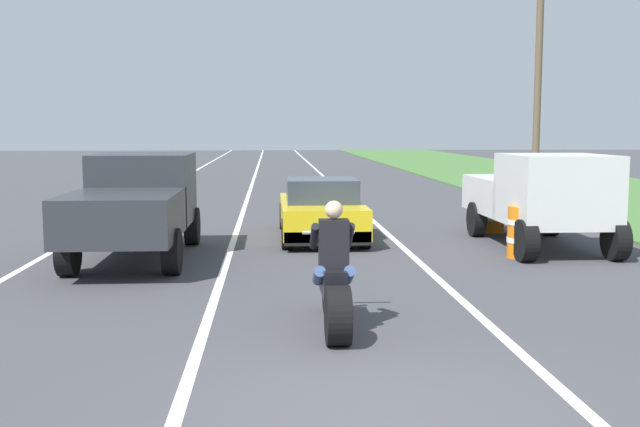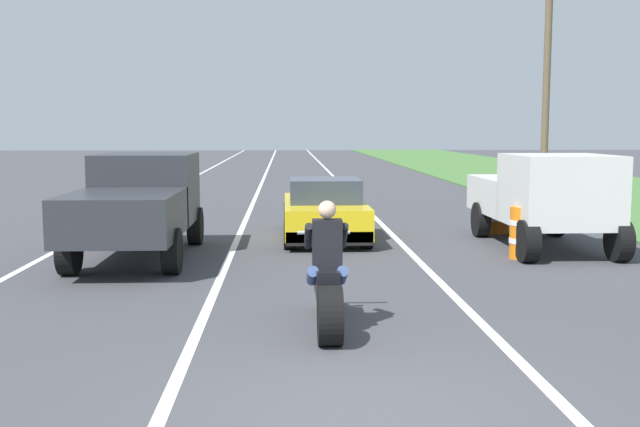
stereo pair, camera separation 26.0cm
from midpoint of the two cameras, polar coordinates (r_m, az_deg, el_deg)
ground_plane at (r=6.76m, az=3.68°, el=-15.12°), size 160.00×160.00×0.00m
lane_stripe_left_solid at (r=26.74m, az=-13.61°, el=0.99°), size 0.14×120.00×0.01m
lane_stripe_right_solid at (r=26.48m, az=1.94°, el=1.11°), size 0.14×120.00×0.01m
lane_stripe_centre_dashed at (r=26.36m, az=-5.87°, el=1.06°), size 0.14×120.00×0.01m
grass_verge_right at (r=29.27m, az=22.07°, el=1.21°), size 10.00×120.00×0.06m
motorcycle_with_rider at (r=9.20m, az=0.24°, el=-5.39°), size 0.70×2.21×1.62m
sports_car_yellow at (r=16.97m, az=-0.36°, el=0.22°), size 1.84×4.30×1.37m
pickup_truck_left_lane_dark_grey at (r=14.66m, az=-14.36°, el=0.89°), size 2.02×4.80×1.98m
pickup_truck_right_shoulder_white at (r=16.30m, az=15.95°, el=1.39°), size 2.02×4.80×1.98m
utility_pole_roadside at (r=26.39m, az=16.00°, el=9.19°), size 0.24×0.24×7.68m
construction_barrel_nearest at (r=14.89m, az=14.68°, el=-1.37°), size 0.58×0.58×1.00m
construction_barrel_mid at (r=18.36m, az=12.65°, el=0.14°), size 0.58×0.58×1.00m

